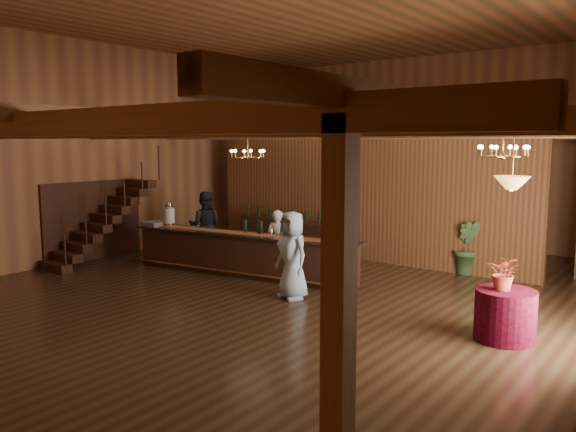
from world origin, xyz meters
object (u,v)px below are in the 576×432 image
Objects in this scene: pendant_lamp at (512,183)px; floor_plant at (469,248)px; chandelier_left at (248,153)px; bartender at (278,241)px; staff_second at (205,226)px; tasting_bar at (242,254)px; raffle_drum at (331,234)px; chandelier_right at (503,151)px; beverage_dispenser at (169,214)px; round_table at (505,315)px; guest at (292,255)px; backbar_shelf at (288,236)px.

floor_plant is at bearing 116.48° from pendant_lamp.
bartender is (0.56, 0.38, -2.01)m from chandelier_left.
bartender is 2.35m from staff_second.
tasting_bar is 4.62× the size of floor_plant.
tasting_bar is 2.30m from raffle_drum.
chandelier_right is at bearing 115.15° from pendant_lamp.
raffle_drum is 4.13m from pendant_lamp.
pendant_lamp reaches higher than raffle_drum.
round_table is (8.13, -0.49, -0.85)m from beverage_dispenser.
chandelier_right reaches higher than beverage_dispenser.
bartender is 2.23m from guest.
chandelier_left reaches higher than tasting_bar.
chandelier_right is 0.46× the size of staff_second.
tasting_bar is 6.43× the size of pendant_lamp.
pendant_lamp reaches higher than bartender.
floor_plant is (6.21, 3.37, -0.62)m from beverage_dispenser.
chandelier_right is 4.20m from guest.
backbar_shelf is 2.60× the size of floor_plant.
backbar_shelf is 4.08× the size of chandelier_right.
raffle_drum is (2.19, 0.26, 0.65)m from tasting_bar.
guest is (3.92, -1.54, -0.03)m from staff_second.
tasting_bar is 3.98× the size of bartender.
beverage_dispenser is 0.34× the size of staff_second.
round_table is at bearing -14.81° from raffle_drum.
beverage_dispenser is at bearing 8.52° from bartender.
raffle_drum is 0.42× the size of chandelier_right.
raffle_drum is at bearing -1.15° from tasting_bar.
beverage_dispenser is at bearing -163.88° from chandelier_left.
tasting_bar is 2.28m from chandelier_left.
bartender is 0.86× the size of guest.
floor_plant is at bearing 116.48° from round_table.
chandelier_right is 5.60m from bartender.
round_table is 4.32m from floor_plant.
chandelier_right reaches higher than round_table.
backbar_shelf is 4.46m from guest.
beverage_dispenser is 7.09m from floor_plant.
floor_plant is (3.61, 2.40, -0.10)m from bartender.
beverage_dispenser is at bearing -177.41° from chandelier_right.
floor_plant is at bearing 29.47° from tasting_bar.
tasting_bar is 3.41× the size of guest.
round_table is 8.02m from staff_second.
guest is (-3.96, -0.11, -1.56)m from pendant_lamp.
staff_second is (-4.08, 0.43, -0.26)m from raffle_drum.
pendant_lamp is (6.10, -1.08, -0.34)m from chandelier_left.
chandelier_left is 5.71m from chandelier_right.
staff_second is (-1.78, 0.36, -1.86)m from chandelier_left.
beverage_dispenser is 0.67× the size of pendant_lamp.
chandelier_right is at bearing -15.73° from backbar_shelf.
chandelier_left reaches higher than backbar_shelf.
beverage_dispenser is 7.91m from chandelier_right.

